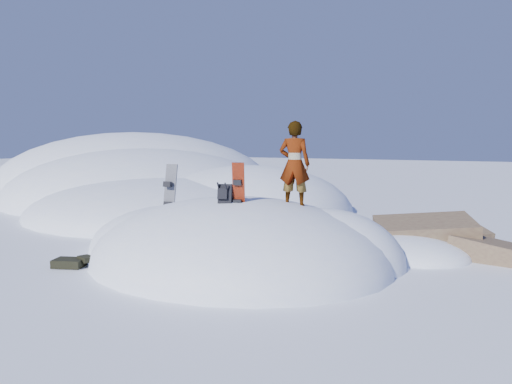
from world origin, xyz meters
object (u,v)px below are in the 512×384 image
at_px(snowboard_dark, 169,197).
at_px(backpack, 225,194).
at_px(snowboard_red, 238,195).
at_px(person, 294,164).

relative_size(snowboard_dark, backpack, 3.39).
relative_size(snowboard_red, snowboard_dark, 0.85).
height_order(snowboard_red, snowboard_dark, snowboard_red).
height_order(snowboard_dark, backpack, snowboard_dark).
height_order(snowboard_red, person, person).
xyz_separation_m(snowboard_dark, person, (3.27, 0.18, 0.87)).
bearing_deg(snowboard_red, snowboard_dark, 147.48).
distance_m(snowboard_dark, person, 3.39).
bearing_deg(person, backpack, 33.39).
bearing_deg(snowboard_red, person, 32.70).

